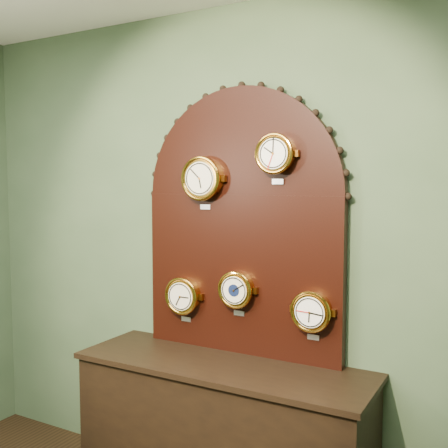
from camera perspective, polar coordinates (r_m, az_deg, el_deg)
The scene contains 8 objects.
wall_back at distance 3.08m, azimuth 2.27°, elevation -3.01°, with size 4.00×4.00×0.00m, color #3F553A.
shop_counter at distance 3.15m, azimuth -0.19°, elevation -21.99°, with size 1.60×0.50×0.80m, color black.
display_board at distance 3.01m, azimuth 1.86°, elevation 1.14°, with size 1.26×0.06×1.53m.
roman_clock at distance 3.05m, azimuth -2.33°, elevation 4.85°, with size 0.25×0.08×0.30m.
arabic_clock at distance 2.85m, azimuth 5.51°, elevation 7.44°, with size 0.22×0.08×0.27m.
hygrometer at distance 3.20m, azimuth -4.38°, elevation -7.62°, with size 0.22×0.08×0.28m.
barometer at distance 3.01m, azimuth 1.34°, elevation -6.99°, with size 0.21×0.08×0.26m.
tide_clock at distance 2.85m, azimuth 9.31°, elevation -9.16°, with size 0.22×0.08×0.27m.
Camera 1 is at (1.38, -0.22, 1.81)m, focal length 42.93 mm.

